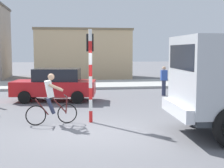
{
  "coord_description": "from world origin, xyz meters",
  "views": [
    {
      "loc": [
        -0.76,
        -9.46,
        2.48
      ],
      "look_at": [
        1.06,
        2.5,
        1.2
      ],
      "focal_mm": 50.79,
      "sensor_mm": 36.0,
      "label": 1
    }
  ],
  "objects_px": {
    "traffic_light_pole": "(90,63)",
    "car_red_near": "(55,84)",
    "cyclist": "(51,99)",
    "pedestrian_near_kerb": "(164,80)"
  },
  "relations": [
    {
      "from": "cyclist",
      "to": "car_red_near",
      "type": "relative_size",
      "value": 0.41
    },
    {
      "from": "traffic_light_pole",
      "to": "pedestrian_near_kerb",
      "type": "bearing_deg",
      "value": 52.12
    },
    {
      "from": "traffic_light_pole",
      "to": "car_red_near",
      "type": "relative_size",
      "value": 0.76
    },
    {
      "from": "cyclist",
      "to": "traffic_light_pole",
      "type": "height_order",
      "value": "traffic_light_pole"
    },
    {
      "from": "cyclist",
      "to": "pedestrian_near_kerb",
      "type": "xyz_separation_m",
      "value": [
        5.87,
        6.04,
        -0.02
      ]
    },
    {
      "from": "traffic_light_pole",
      "to": "pedestrian_near_kerb",
      "type": "height_order",
      "value": "traffic_light_pole"
    },
    {
      "from": "cyclist",
      "to": "pedestrian_near_kerb",
      "type": "relative_size",
      "value": 1.06
    },
    {
      "from": "car_red_near",
      "to": "traffic_light_pole",
      "type": "bearing_deg",
      "value": -74.62
    },
    {
      "from": "car_red_near",
      "to": "cyclist",
      "type": "bearing_deg",
      "value": -89.93
    },
    {
      "from": "cyclist",
      "to": "car_red_near",
      "type": "distance_m",
      "value": 5.09
    }
  ]
}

